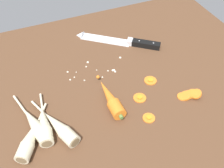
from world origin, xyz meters
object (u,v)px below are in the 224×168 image
whole_carrot (111,99)px  parsnip_back (30,139)px  chefs_knife (116,40)px  parsnip_mid_left (60,127)px  carrot_slice_stray_near (150,80)px  carrot_slice_stray_mid (149,118)px  carrot_slice_stray_far (140,98)px  parsnip_mid_right (35,125)px  carrot_slice_stack (189,95)px  parsnip_front (44,125)px

whole_carrot → parsnip_back: size_ratio=1.06×
chefs_knife → parsnip_back: parsnip_back is taller
chefs_knife → parsnip_mid_left: size_ratio=1.40×
parsnip_back → carrot_slice_stray_near: size_ratio=4.35×
whole_carrot → carrot_slice_stray_near: whole_carrot is taller
carrot_slice_stray_mid → carrot_slice_stray_far: same height
parsnip_mid_right → carrot_slice_stack: parsnip_mid_right is taller
carrot_slice_stray_mid → carrot_slice_stray_far: bearing=82.3°
parsnip_front → parsnip_mid_right: size_ratio=0.91×
whole_carrot → carrot_slice_stray_near: size_ratio=4.61×
chefs_knife → parsnip_mid_left: (-31.82, -33.63, 1.33)cm
parsnip_front → carrot_slice_stray_mid: parsnip_front is taller
chefs_knife → parsnip_mid_left: parsnip_mid_left is taller
parsnip_back → carrot_slice_stray_mid: size_ratio=4.93×
carrot_slice_stack → parsnip_mid_left: bearing=176.2°
parsnip_mid_right → parsnip_front: bearing=-25.9°
parsnip_front → carrot_slice_stray_near: bearing=9.0°
parsnip_mid_right → carrot_slice_stray_near: bearing=6.8°
whole_carrot → parsnip_mid_left: size_ratio=0.93×
parsnip_mid_left → parsnip_mid_right: (-6.24, 3.57, -0.00)cm
parsnip_mid_left → carrot_slice_stack: size_ratio=2.81×
whole_carrot → carrot_slice_stray_mid: bearing=-50.0°
parsnip_back → carrot_slice_stray_near: parsnip_back is taller
chefs_knife → parsnip_front: size_ratio=1.47×
carrot_slice_stray_far → carrot_slice_stray_near: bearing=39.4°
whole_carrot → carrot_slice_stray_mid: (8.36, -9.98, -1.74)cm
parsnip_mid_left → parsnip_back: (-8.54, -0.70, 0.00)cm
carrot_slice_stray_mid → carrot_slice_stray_far: 8.41cm
parsnip_mid_right → carrot_slice_stack: (48.40, -6.38, -1.13)cm
chefs_knife → whole_carrot: whole_carrot is taller
parsnip_back → carrot_slice_stray_mid: parsnip_back is taller
parsnip_front → chefs_knife: bearing=41.2°
whole_carrot → parsnip_back: 26.62cm
parsnip_mid_left → parsnip_back: bearing=-175.3°
carrot_slice_stack → carrot_slice_stray_far: bearing=160.1°
chefs_knife → whole_carrot: bearing=-115.9°
chefs_knife → parsnip_back: (-40.37, -34.33, 1.33)cm
parsnip_front → carrot_slice_stray_mid: 30.92cm
chefs_knife → carrot_slice_stack: 37.88cm
parsnip_back → carrot_slice_stack: 50.75cm
parsnip_mid_right → carrot_slice_stray_mid: bearing=-16.0°
parsnip_mid_left → carrot_slice_stray_far: bearing=5.6°
carrot_slice_stray_near → whole_carrot: bearing=-166.1°
carrot_slice_stack → carrot_slice_stray_near: bearing=125.9°
parsnip_mid_right → parsnip_mid_left: bearing=-29.8°
whole_carrot → carrot_slice_stack: 25.60cm
parsnip_back → carrot_slice_stray_near: bearing=12.0°
parsnip_front → carrot_slice_stray_far: bearing=0.5°
parsnip_mid_left → carrot_slice_stray_far: 27.26cm
parsnip_back → carrot_slice_stack: size_ratio=2.48×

